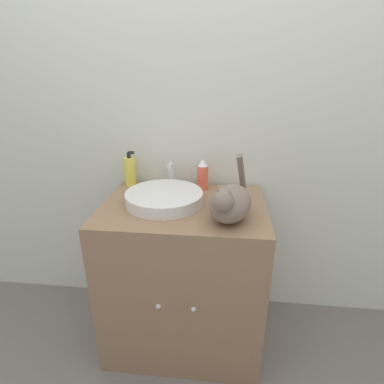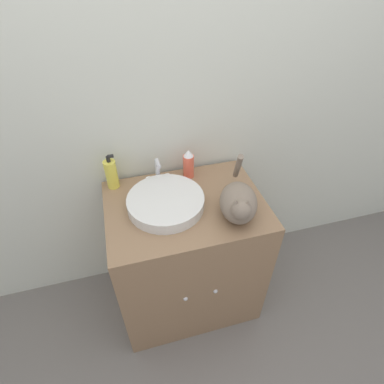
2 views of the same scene
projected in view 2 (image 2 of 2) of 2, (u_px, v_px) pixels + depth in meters
name	position (u px, v px, depth m)	size (l,w,h in m)	color
ground_plane	(199.00, 335.00, 1.82)	(8.00, 8.00, 0.00)	slate
wall_back	(167.00, 96.00, 1.47)	(6.00, 0.05, 2.50)	silver
vanity_cabinet	(186.00, 255.00, 1.77)	(0.80, 0.60, 0.83)	#8C6B4C
sink_basin	(166.00, 202.00, 1.47)	(0.38, 0.38, 0.06)	silver
faucet	(158.00, 173.00, 1.59)	(0.13, 0.08, 0.15)	silver
cat	(239.00, 202.00, 1.38)	(0.24, 0.37, 0.27)	#7A6B5B
soap_bottle	(111.00, 174.00, 1.55)	(0.06, 0.06, 0.20)	#EADB4C
spray_bottle	(189.00, 164.00, 1.62)	(0.06, 0.06, 0.17)	#EF6047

